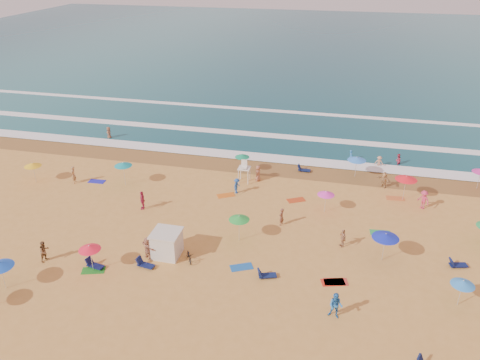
# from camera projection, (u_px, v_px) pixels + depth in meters

# --- Properties ---
(ground) EXTENTS (220.00, 220.00, 0.00)m
(ground) POSITION_uv_depth(u_px,v_px,m) (256.00, 229.00, 40.25)
(ground) COLOR gold
(ground) RESTS_ON ground
(ocean) EXTENTS (220.00, 140.00, 0.18)m
(ocean) POSITION_uv_depth(u_px,v_px,m) (324.00, 46.00, 113.36)
(ocean) COLOR #0C4756
(ocean) RESTS_ON ground
(wet_sand) EXTENTS (220.00, 220.00, 0.00)m
(wet_sand) POSITION_uv_depth(u_px,v_px,m) (278.00, 169.00, 51.13)
(wet_sand) COLOR olive
(wet_sand) RESTS_ON ground
(surf_foam) EXTENTS (200.00, 18.70, 0.05)m
(surf_foam) POSITION_uv_depth(u_px,v_px,m) (289.00, 139.00, 58.76)
(surf_foam) COLOR white
(surf_foam) RESTS_ON ground
(cabana) EXTENTS (2.00, 2.00, 2.00)m
(cabana) POSITION_uv_depth(u_px,v_px,m) (167.00, 244.00, 36.48)
(cabana) COLOR silver
(cabana) RESTS_ON ground
(cabana_roof) EXTENTS (2.20, 2.20, 0.12)m
(cabana_roof) POSITION_uv_depth(u_px,v_px,m) (166.00, 233.00, 36.00)
(cabana_roof) COLOR silver
(cabana_roof) RESTS_ON cabana
(bicycle) EXTENTS (1.21, 1.64, 0.82)m
(bicycle) POSITION_uv_depth(u_px,v_px,m) (189.00, 256.00, 36.10)
(bicycle) COLOR black
(bicycle) RESTS_ON ground
(lifeguard_stand) EXTENTS (1.20, 1.20, 2.10)m
(lifeguard_stand) POSITION_uv_depth(u_px,v_px,m) (244.00, 172.00, 47.90)
(lifeguard_stand) COLOR white
(lifeguard_stand) RESTS_ON ground
(beach_umbrellas) EXTENTS (56.37, 28.85, 0.82)m
(beach_umbrellas) POSITION_uv_depth(u_px,v_px,m) (286.00, 206.00, 39.69)
(beach_umbrellas) COLOR #129362
(beach_umbrellas) RESTS_ON ground
(loungers) EXTENTS (38.41, 25.74, 0.34)m
(loungers) POSITION_uv_depth(u_px,v_px,m) (353.00, 261.00, 35.87)
(loungers) COLOR #0E1548
(loungers) RESTS_ON ground
(towels) EXTENTS (34.69, 22.60, 0.03)m
(towels) POSITION_uv_depth(u_px,v_px,m) (236.00, 234.00, 39.52)
(towels) COLOR #BC3917
(towels) RESTS_ON ground
(beachgoers) EXTENTS (44.31, 26.86, 2.14)m
(beachgoers) POSITION_uv_depth(u_px,v_px,m) (250.00, 199.00, 43.37)
(beachgoers) COLOR tan
(beachgoers) RESTS_ON ground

